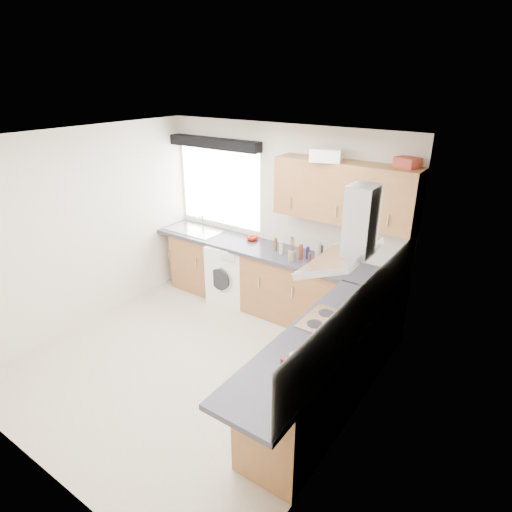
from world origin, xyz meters
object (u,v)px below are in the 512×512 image
Objects in this scene: extractor_hood at (350,240)px; washing_machine at (233,272)px; upper_cabinets at (344,192)px; oven at (329,366)px.

extractor_hood is 0.90× the size of washing_machine.
upper_cabinets is 2.05m from washing_machine.
upper_cabinets reaches higher than oven.
oven is at bearing -39.68° from washing_machine.
washing_machine is at bearing 152.03° from extractor_hood.
oven is at bearing -67.46° from upper_cabinets.
upper_cabinets is (-0.65, 1.33, 0.03)m from extractor_hood.
oven is 0.98× the size of washing_machine.
upper_cabinets is (-0.55, 1.32, 1.38)m from oven.
upper_cabinets is at bearing -4.27° from washing_machine.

